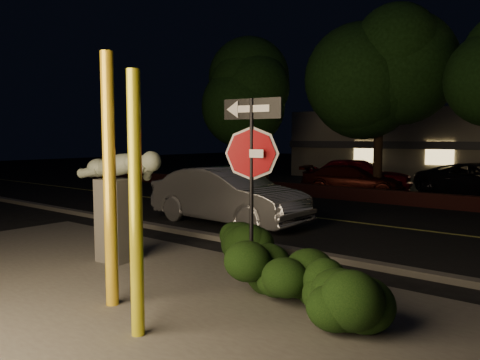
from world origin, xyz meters
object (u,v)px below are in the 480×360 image
silver_sedan (228,196)px  parked_car_red (358,175)px  yellow_pole_left (110,181)px  parked_car_darkred (352,180)px  yellow_pole_right (136,206)px  signpost (252,154)px  sculpture (119,193)px

silver_sedan → parked_car_red: silver_sedan is taller
yellow_pole_left → parked_car_red: yellow_pole_left is taller
parked_car_red → parked_car_darkred: 0.92m
parked_car_darkred → parked_car_red: bearing=-8.4°
yellow_pole_right → silver_sedan: size_ratio=0.67×
yellow_pole_right → silver_sedan: (-3.96, 6.34, -0.80)m
yellow_pole_right → parked_car_red: bearing=105.7°
yellow_pole_right → signpost: (-0.09, 2.36, 0.54)m
signpost → parked_car_red: signpost is taller
yellow_pole_right → sculpture: size_ratio=1.48×
signpost → parked_car_darkred: 13.18m
sculpture → parked_car_darkred: size_ratio=0.51×
yellow_pole_left → yellow_pole_right: 1.20m
yellow_pole_right → silver_sedan: yellow_pole_right is taller
parked_car_red → silver_sedan: bearing=163.3°
parked_car_red → parked_car_darkred: size_ratio=1.07×
sculpture → parked_car_red: bearing=87.9°
yellow_pole_right → parked_car_red: size_ratio=0.70×
silver_sedan → parked_car_red: (-0.43, 9.33, -0.01)m
yellow_pole_left → parked_car_red: bearing=102.2°
silver_sedan → yellow_pole_right: bearing=-146.4°
parked_car_red → signpost: bearing=178.6°
signpost → parked_car_darkred: (-4.18, 12.41, -1.52)m
yellow_pole_left → parked_car_darkred: size_ratio=0.84×
yellow_pole_left → sculpture: size_ratio=1.66×
sculpture → silver_sedan: 4.50m
yellow_pole_left → sculpture: 2.49m
sculpture → parked_car_darkred: 12.87m
signpost → parked_car_red: bearing=100.3°
yellow_pole_right → silver_sedan: bearing=122.0°
parked_car_red → yellow_pole_left: bearing=172.9°
yellow_pole_left → parked_car_darkred: bearing=102.4°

